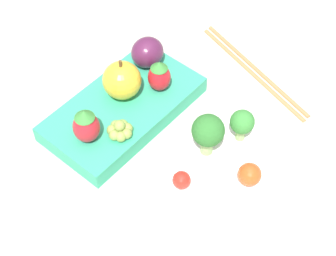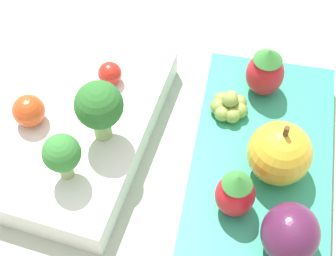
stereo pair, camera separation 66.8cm
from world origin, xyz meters
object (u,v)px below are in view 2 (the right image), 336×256
cherry_tomato_0 (30,107)px  apple (279,157)px  plum (290,233)px  broccoli_floret_1 (98,111)px  cherry_tomato_1 (110,73)px  strawberry_1 (235,193)px  broccoli_floret_0 (62,154)px  grape_cluster (229,106)px  bento_box_savoury (79,128)px  bento_box_fruit (261,164)px  strawberry_0 (265,71)px

cherry_tomato_0 → apple: size_ratio=0.46×
apple → plum: bearing=-165.3°
broccoli_floret_1 → cherry_tomato_1: broccoli_floret_1 is taller
cherry_tomato_1 → strawberry_1: size_ratio=0.46×
broccoli_floret_0 → grape_cluster: broccoli_floret_0 is taller
broccoli_floret_0 → cherry_tomato_0: 0.07m
bento_box_savoury → apple: (-0.01, -0.17, 0.03)m
broccoli_floret_1 → cherry_tomato_1: size_ratio=2.81×
broccoli_floret_0 → bento_box_fruit: bearing=-69.9°
grape_cluster → cherry_tomato_0: bearing=105.9°
broccoli_floret_1 → cherry_tomato_0: (0.01, 0.06, -0.02)m
bento_box_fruit → apple: bearing=-143.4°
broccoli_floret_1 → strawberry_1: 0.12m
bento_box_fruit → cherry_tomato_1: cherry_tomato_1 is taller
plum → strawberry_1: bearing=62.6°
apple → grape_cluster: size_ratio=1.82×
apple → strawberry_1: size_ratio=1.28×
cherry_tomato_0 → grape_cluster: size_ratio=0.84×
cherry_tomato_0 → cherry_tomato_1: cherry_tomato_0 is taller
bento_box_savoury → strawberry_0: size_ratio=4.06×
grape_cluster → bento_box_savoury: bearing=107.4°
bento_box_savoury → plum: bearing=-111.6°
bento_box_fruit → plum: (-0.07, -0.03, 0.03)m
apple → grape_cluster: apple is taller
strawberry_0 → grape_cluster: bearing=141.4°
apple → plum: size_ratio=1.29×
broccoli_floret_1 → apple: 0.14m
broccoli_floret_1 → cherry_tomato_1: bearing=9.7°
bento_box_savoury → strawberry_0: strawberry_0 is taller
broccoli_floret_1 → broccoli_floret_0: bearing=156.5°
broccoli_floret_1 → strawberry_1: (-0.04, -0.11, -0.02)m
cherry_tomato_1 → plum: bearing=-125.2°
cherry_tomato_1 → plum: plum is taller
bento_box_fruit → broccoli_floret_0: bearing=110.1°
strawberry_1 → grape_cluster: size_ratio=1.43×
cherry_tomato_0 → apple: 0.20m
bento_box_savoury → broccoli_floret_0: (-0.05, -0.01, 0.04)m
grape_cluster → strawberry_1: bearing=-168.5°
cherry_tomato_0 → plum: (-0.06, -0.22, 0.00)m
bento_box_fruit → strawberry_1: size_ratio=4.63×
strawberry_0 → grape_cluster: (-0.03, 0.02, -0.02)m
broccoli_floret_1 → strawberry_1: bearing=-107.4°
bento_box_savoury → cherry_tomato_1: bearing=-20.2°
bento_box_savoury → plum: (-0.07, -0.18, 0.03)m
cherry_tomato_1 → grape_cluster: cherry_tomato_1 is taller
cherry_tomato_0 → cherry_tomato_1: size_ratio=1.30×
cherry_tomato_0 → cherry_tomato_1: (0.05, -0.05, -0.00)m
plum → grape_cluster: plum is taller
strawberry_0 → strawberry_1: strawberry_0 is taller
strawberry_1 → plum: (-0.02, -0.04, -0.00)m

